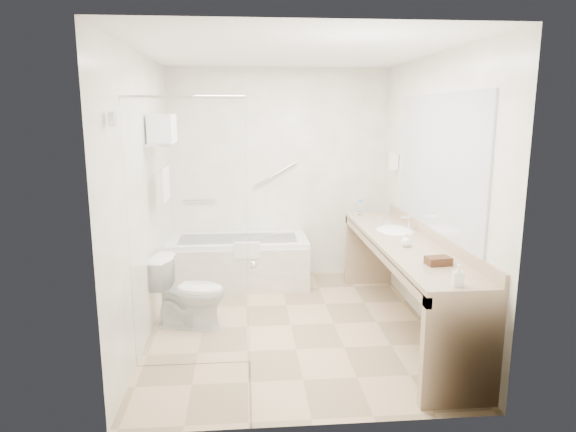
{
  "coord_description": "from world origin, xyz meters",
  "views": [
    {
      "loc": [
        -0.42,
        -4.56,
        2.0
      ],
      "look_at": [
        0.0,
        0.3,
        1.0
      ],
      "focal_mm": 32.0,
      "sensor_mm": 36.0,
      "label": 1
    }
  ],
  "objects": [
    {
      "name": "amenity_basket",
      "position": [
        1.05,
        -0.92,
        0.88
      ],
      "size": [
        0.2,
        0.14,
        0.06
      ],
      "primitive_type": "cube",
      "rotation": [
        0.0,
        0.0,
        0.11
      ],
      "color": "#4C301B",
      "rests_on": "vanity_counter"
    },
    {
      "name": "drinking_glass_near",
      "position": [
        0.97,
        0.2,
        0.9
      ],
      "size": [
        0.08,
        0.08,
        0.1
      ],
      "primitive_type": "cylinder",
      "rotation": [
        0.0,
        0.0,
        -0.02
      ],
      "color": "silver",
      "rests_on": "vanity_counter"
    },
    {
      "name": "toilet",
      "position": [
        -0.95,
        0.07,
        0.33
      ],
      "size": [
        0.75,
        0.52,
        0.67
      ],
      "primitive_type": "imported",
      "rotation": [
        0.0,
        0.0,
        1.35
      ],
      "color": "white",
      "rests_on": "floor"
    },
    {
      "name": "wall_left",
      "position": [
        -1.3,
        0.0,
        1.25
      ],
      "size": [
        0.1,
        3.2,
        2.5
      ],
      "primitive_type": "cube",
      "color": "white",
      "rests_on": "ground"
    },
    {
      "name": "water_bottle_right",
      "position": [
        0.88,
        1.04,
        0.93
      ],
      "size": [
        0.05,
        0.05,
        0.18
      ],
      "rotation": [
        0.0,
        0.0,
        0.26
      ],
      "color": "silver",
      "rests_on": "vanity_counter"
    },
    {
      "name": "grab_bar_long",
      "position": [
        -0.05,
        1.56,
        1.25
      ],
      "size": [
        0.53,
        0.03,
        0.33
      ],
      "primitive_type": "cylinder",
      "rotation": [
        0.0,
        1.05,
        0.0
      ],
      "color": "silver",
      "rests_on": "wall_back"
    },
    {
      "name": "floor",
      "position": [
        0.0,
        0.0,
        0.0
      ],
      "size": [
        3.2,
        3.2,
        0.0
      ],
      "primitive_type": "plane",
      "color": "tan",
      "rests_on": "ground"
    },
    {
      "name": "wall_front",
      "position": [
        0.0,
        -1.6,
        1.25
      ],
      "size": [
        2.6,
        0.1,
        2.5
      ],
      "primitive_type": "cube",
      "color": "white",
      "rests_on": "ground"
    },
    {
      "name": "bathtub",
      "position": [
        -0.5,
        1.24,
        0.28
      ],
      "size": [
        1.6,
        0.73,
        0.59
      ],
      "color": "white",
      "rests_on": "floor"
    },
    {
      "name": "water_bottle_left",
      "position": [
        0.88,
        0.99,
        0.93
      ],
      "size": [
        0.06,
        0.06,
        0.18
      ],
      "rotation": [
        0.0,
        0.0,
        -0.18
      ],
      "color": "silver",
      "rests_on": "vanity_counter"
    },
    {
      "name": "sink",
      "position": [
        1.05,
        0.25,
        0.82
      ],
      "size": [
        0.4,
        0.52,
        0.14
      ],
      "primitive_type": "ellipsoid",
      "color": "white",
      "rests_on": "vanity_counter"
    },
    {
      "name": "grab_bar_short",
      "position": [
        -0.95,
        1.56,
        0.95
      ],
      "size": [
        0.4,
        0.03,
        0.03
      ],
      "primitive_type": "cylinder",
      "rotation": [
        0.0,
        1.57,
        0.0
      ],
      "color": "silver",
      "rests_on": "wall_back"
    },
    {
      "name": "soap_bottle_b",
      "position": [
        0.97,
        -0.37,
        0.9
      ],
      "size": [
        0.09,
        0.12,
        0.09
      ],
      "primitive_type": "imported",
      "rotation": [
        0.0,
        0.0,
        -0.02
      ],
      "color": "silver",
      "rests_on": "vanity_counter"
    },
    {
      "name": "ceiling",
      "position": [
        0.0,
        0.0,
        2.5
      ],
      "size": [
        2.6,
        3.2,
        0.1
      ],
      "primitive_type": "cube",
      "color": "white",
      "rests_on": "wall_back"
    },
    {
      "name": "shower_enclosure",
      "position": [
        -0.63,
        -0.93,
        1.07
      ],
      "size": [
        0.96,
        0.91,
        2.11
      ],
      "color": "silver",
      "rests_on": "floor"
    },
    {
      "name": "towel_shelf",
      "position": [
        -1.17,
        0.35,
        1.75
      ],
      "size": [
        0.24,
        0.55,
        0.81
      ],
      "color": "silver",
      "rests_on": "wall_left"
    },
    {
      "name": "faucet",
      "position": [
        1.2,
        0.25,
        0.93
      ],
      "size": [
        0.03,
        0.03,
        0.14
      ],
      "primitive_type": "cylinder",
      "color": "silver",
      "rests_on": "vanity_counter"
    },
    {
      "name": "water_bottle_mid",
      "position": [
        0.88,
        1.05,
        0.93
      ],
      "size": [
        0.05,
        0.05,
        0.17
      ],
      "rotation": [
        0.0,
        0.0,
        -0.25
      ],
      "color": "silver",
      "rests_on": "vanity_counter"
    },
    {
      "name": "wall_back",
      "position": [
        0.0,
        1.6,
        1.25
      ],
      "size": [
        2.6,
        0.1,
        2.5
      ],
      "primitive_type": "cube",
      "color": "white",
      "rests_on": "ground"
    },
    {
      "name": "soap_bottle_a",
      "position": [
        0.99,
        -1.4,
        0.88
      ],
      "size": [
        0.08,
        0.16,
        0.07
      ],
      "primitive_type": "imported",
      "rotation": [
        0.0,
        0.0,
        -0.12
      ],
      "color": "silver",
      "rests_on": "vanity_counter"
    },
    {
      "name": "wall_right",
      "position": [
        1.3,
        0.0,
        1.25
      ],
      "size": [
        0.1,
        3.2,
        2.5
      ],
      "primitive_type": "cube",
      "color": "white",
      "rests_on": "ground"
    },
    {
      "name": "hairdryer_unit",
      "position": [
        1.25,
        1.05,
        1.45
      ],
      "size": [
        0.08,
        0.1,
        0.18
      ],
      "primitive_type": "cube",
      "color": "silver",
      "rests_on": "wall_right"
    },
    {
      "name": "drinking_glass_far",
      "position": [
        0.97,
        0.5,
        0.89
      ],
      "size": [
        0.07,
        0.07,
        0.08
      ],
      "primitive_type": "cylinder",
      "rotation": [
        0.0,
        0.0,
        0.03
      ],
      "color": "silver",
      "rests_on": "vanity_counter"
    },
    {
      "name": "mirror",
      "position": [
        1.29,
        -0.15,
        1.55
      ],
      "size": [
        0.02,
        2.0,
        1.2
      ],
      "primitive_type": "cube",
      "color": "#B4B9C1",
      "rests_on": "wall_right"
    },
    {
      "name": "vanity_counter",
      "position": [
        1.02,
        -0.15,
        0.64
      ],
      "size": [
        0.55,
        2.7,
        0.95
      ],
      "color": "tan",
      "rests_on": "floor"
    }
  ]
}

